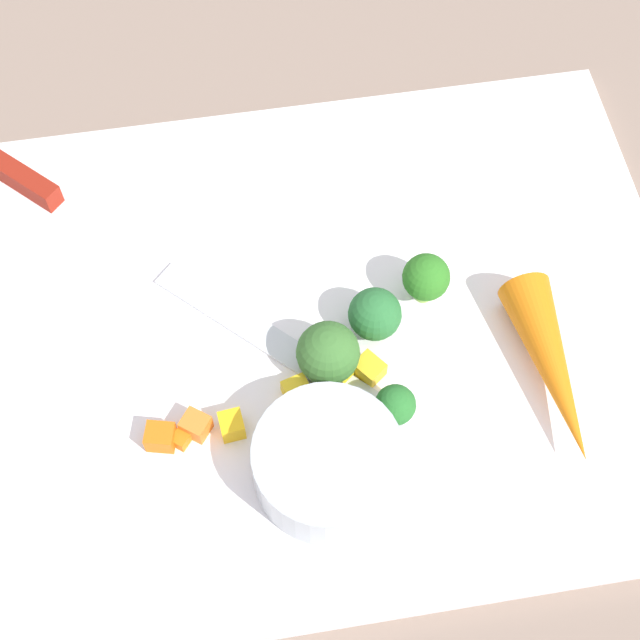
# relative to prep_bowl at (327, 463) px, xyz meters

# --- Properties ---
(ground_plane) EXTENTS (4.00, 4.00, 0.00)m
(ground_plane) POSITION_rel_prep_bowl_xyz_m (-0.01, -0.10, -0.03)
(ground_plane) COLOR gray
(cutting_board) EXTENTS (0.49, 0.39, 0.01)m
(cutting_board) POSITION_rel_prep_bowl_xyz_m (-0.01, -0.10, -0.02)
(cutting_board) COLOR white
(cutting_board) RESTS_ON ground_plane
(prep_bowl) EXTENTS (0.09, 0.09, 0.04)m
(prep_bowl) POSITION_rel_prep_bowl_xyz_m (0.00, 0.00, 0.00)
(prep_bowl) COLOR #B0B9BE
(prep_bowl) RESTS_ON cutting_board
(chef_knife) EXTENTS (0.27, 0.26, 0.02)m
(chef_knife) POSITION_rel_prep_bowl_xyz_m (0.11, -0.18, -0.01)
(chef_knife) COLOR silver
(chef_knife) RESTS_ON cutting_board
(whole_carrot) EXTENTS (0.04, 0.13, 0.04)m
(whole_carrot) POSITION_rel_prep_bowl_xyz_m (-0.15, -0.04, -0.00)
(whole_carrot) COLOR orange
(whole_carrot) RESTS_ON cutting_board
(carrot_dice_0) EXTENTS (0.01, 0.01, 0.01)m
(carrot_dice_0) POSITION_rel_prep_bowl_xyz_m (0.09, -0.04, -0.01)
(carrot_dice_0) COLOR orange
(carrot_dice_0) RESTS_ON cutting_board
(carrot_dice_1) EXTENTS (0.02, 0.02, 0.01)m
(carrot_dice_1) POSITION_rel_prep_bowl_xyz_m (0.08, -0.04, -0.01)
(carrot_dice_1) COLOR orange
(carrot_dice_1) RESTS_ON cutting_board
(carrot_dice_2) EXTENTS (0.02, 0.02, 0.02)m
(carrot_dice_2) POSITION_rel_prep_bowl_xyz_m (0.10, -0.04, -0.01)
(carrot_dice_2) COLOR orange
(carrot_dice_2) RESTS_ON cutting_board
(pepper_dice_0) EXTENTS (0.02, 0.02, 0.01)m
(pepper_dice_0) POSITION_rel_prep_bowl_xyz_m (-0.02, -0.07, -0.01)
(pepper_dice_0) COLOR yellow
(pepper_dice_0) RESTS_ON cutting_board
(pepper_dice_1) EXTENTS (0.02, 0.02, 0.02)m
(pepper_dice_1) POSITION_rel_prep_bowl_xyz_m (0.05, -0.04, -0.01)
(pepper_dice_1) COLOR yellow
(pepper_dice_1) RESTS_ON cutting_board
(pepper_dice_2) EXTENTS (0.02, 0.02, 0.01)m
(pepper_dice_2) POSITION_rel_prep_bowl_xyz_m (-0.04, -0.06, -0.01)
(pepper_dice_2) COLOR yellow
(pepper_dice_2) RESTS_ON cutting_board
(pepper_dice_3) EXTENTS (0.02, 0.02, 0.01)m
(pepper_dice_3) POSITION_rel_prep_bowl_xyz_m (0.01, -0.06, -0.01)
(pepper_dice_3) COLOR yellow
(pepper_dice_3) RESTS_ON cutting_board
(broccoli_floret_0) EXTENTS (0.03, 0.03, 0.04)m
(broccoli_floret_0) POSITION_rel_prep_bowl_xyz_m (-0.09, -0.12, 0.00)
(broccoli_floret_0) COLOR #97C257
(broccoli_floret_0) RESTS_ON cutting_board
(broccoli_floret_1) EXTENTS (0.04, 0.04, 0.04)m
(broccoli_floret_1) POSITION_rel_prep_bowl_xyz_m (-0.01, -0.07, 0.00)
(broccoli_floret_1) COLOR #94B566
(broccoli_floret_1) RESTS_ON cutting_board
(broccoli_floret_2) EXTENTS (0.04, 0.04, 0.04)m
(broccoli_floret_2) POSITION_rel_prep_bowl_xyz_m (-0.05, -0.10, 0.00)
(broccoli_floret_2) COLOR #80B558
(broccoli_floret_2) RESTS_ON cutting_board
(broccoli_floret_3) EXTENTS (0.03, 0.03, 0.04)m
(broccoli_floret_3) POSITION_rel_prep_bowl_xyz_m (-0.05, -0.03, 0.00)
(broccoli_floret_3) COLOR #8CB65D
(broccoli_floret_3) RESTS_ON cutting_board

